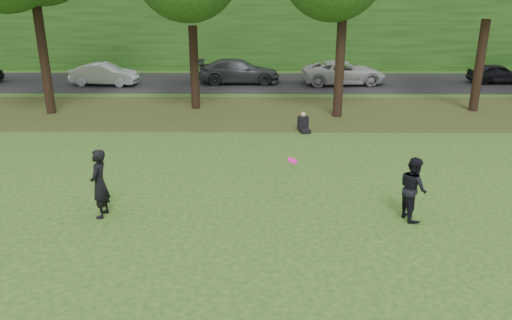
% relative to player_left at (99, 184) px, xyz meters
% --- Properties ---
extents(ground, '(120.00, 120.00, 0.00)m').
position_rel_player_left_xyz_m(ground, '(4.01, -1.31, -0.95)').
color(ground, '#244816').
rests_on(ground, ground).
extents(leaf_litter, '(60.00, 7.00, 0.01)m').
position_rel_player_left_xyz_m(leaf_litter, '(4.01, 11.69, -0.95)').
color(leaf_litter, '#4C3A1B').
rests_on(leaf_litter, ground).
extents(street, '(70.00, 7.00, 0.02)m').
position_rel_player_left_xyz_m(street, '(4.01, 19.69, -0.94)').
color(street, black).
rests_on(street, ground).
extents(far_hedge, '(70.00, 3.00, 5.00)m').
position_rel_player_left_xyz_m(far_hedge, '(4.01, 25.69, 1.55)').
color(far_hedge, '#193D11').
rests_on(far_hedge, ground).
extents(player_left, '(0.50, 0.72, 1.91)m').
position_rel_player_left_xyz_m(player_left, '(0.00, 0.00, 0.00)').
color(player_left, black).
rests_on(player_left, ground).
extents(player_right, '(0.82, 0.96, 1.74)m').
position_rel_player_left_xyz_m(player_right, '(8.41, -0.05, -0.08)').
color(player_right, black).
rests_on(player_right, ground).
extents(parked_cars, '(37.70, 2.85, 1.50)m').
position_rel_player_left_xyz_m(parked_cars, '(2.76, 19.24, -0.23)').
color(parked_cars, black).
rests_on(parked_cars, street).
extents(frisbee, '(0.31, 0.33, 0.16)m').
position_rel_player_left_xyz_m(frisbee, '(5.17, -0.04, 0.69)').
color(frisbee, '#FF15AA').
rests_on(frisbee, ground).
extents(seated_person, '(0.55, 0.80, 0.83)m').
position_rel_player_left_xyz_m(seated_person, '(6.19, 8.41, -0.64)').
color(seated_person, black).
rests_on(seated_person, ground).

